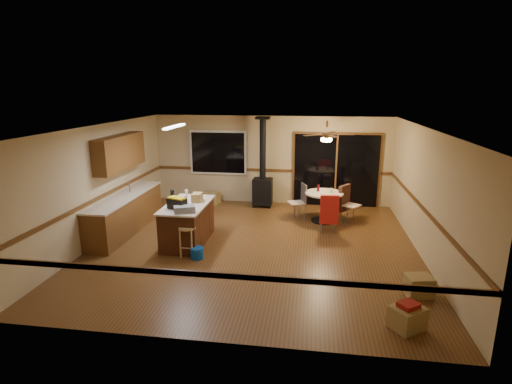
% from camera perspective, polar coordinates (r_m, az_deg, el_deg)
% --- Properties ---
extents(floor, '(7.00, 7.00, 0.00)m').
position_cam_1_polar(floor, '(8.90, -0.28, -7.67)').
color(floor, '#583518').
rests_on(floor, ground).
extents(ceiling, '(7.00, 7.00, 0.00)m').
position_cam_1_polar(ceiling, '(8.27, -0.30, 9.24)').
color(ceiling, silver).
rests_on(ceiling, ground).
extents(wall_back, '(7.00, 0.00, 7.00)m').
position_cam_1_polar(wall_back, '(11.89, 2.19, 4.56)').
color(wall_back, tan).
rests_on(wall_back, ground).
extents(wall_front, '(7.00, 0.00, 7.00)m').
position_cam_1_polar(wall_front, '(5.23, -5.98, -8.85)').
color(wall_front, tan).
rests_on(wall_front, ground).
extents(wall_left, '(0.00, 7.00, 7.00)m').
position_cam_1_polar(wall_left, '(9.63, -21.35, 1.16)').
color(wall_left, tan).
rests_on(wall_left, ground).
extents(wall_right, '(0.00, 7.00, 7.00)m').
position_cam_1_polar(wall_right, '(8.71, 23.13, -0.36)').
color(wall_right, tan).
rests_on(wall_right, ground).
extents(chair_rail, '(7.00, 7.00, 0.08)m').
position_cam_1_polar(chair_rail, '(8.57, -0.28, -1.47)').
color(chair_rail, '#563315').
rests_on(chair_rail, ground).
extents(window, '(1.72, 0.10, 1.32)m').
position_cam_1_polar(window, '(12.08, -5.43, 5.62)').
color(window, black).
rests_on(window, ground).
extents(sliding_door, '(2.52, 0.10, 2.10)m').
position_cam_1_polar(sliding_door, '(11.85, 11.34, 3.01)').
color(sliding_door, black).
rests_on(sliding_door, ground).
extents(lower_cabinets, '(0.60, 3.00, 0.86)m').
position_cam_1_polar(lower_cabinets, '(10.14, -18.06, -3.01)').
color(lower_cabinets, brown).
rests_on(lower_cabinets, ground).
extents(countertop, '(0.64, 3.04, 0.04)m').
position_cam_1_polar(countertop, '(10.02, -18.26, -0.55)').
color(countertop, beige).
rests_on(countertop, lower_cabinets).
extents(upper_cabinets, '(0.35, 2.00, 0.80)m').
position_cam_1_polar(upper_cabinets, '(10.05, -18.87, 5.39)').
color(upper_cabinets, brown).
rests_on(upper_cabinets, ground).
extents(kitchen_island, '(0.88, 1.68, 0.90)m').
position_cam_1_polar(kitchen_island, '(9.07, -9.73, -4.40)').
color(kitchen_island, '#3F1E0F').
rests_on(kitchen_island, ground).
extents(wood_stove, '(0.55, 0.50, 2.52)m').
position_cam_1_polar(wood_stove, '(11.59, 0.95, 1.42)').
color(wood_stove, black).
rests_on(wood_stove, ground).
extents(ceiling_fan, '(0.24, 0.24, 0.55)m').
position_cam_1_polar(ceiling_fan, '(10.12, 10.05, 7.80)').
color(ceiling_fan, brown).
rests_on(ceiling_fan, ceiling).
extents(fluorescent_strip, '(0.10, 1.20, 0.04)m').
position_cam_1_polar(fluorescent_strip, '(9.00, -11.57, 9.13)').
color(fluorescent_strip, white).
rests_on(fluorescent_strip, ceiling).
extents(toolbox_grey, '(0.48, 0.38, 0.13)m').
position_cam_1_polar(toolbox_grey, '(8.34, -10.18, -2.41)').
color(toolbox_grey, slate).
rests_on(toolbox_grey, kitchen_island).
extents(toolbox_black, '(0.45, 0.35, 0.22)m').
position_cam_1_polar(toolbox_black, '(8.59, -11.21, -1.65)').
color(toolbox_black, black).
rests_on(toolbox_black, kitchen_island).
extents(toolbox_yellow_lid, '(0.42, 0.32, 0.03)m').
position_cam_1_polar(toolbox_yellow_lid, '(8.56, -11.25, -0.84)').
color(toolbox_yellow_lid, gold).
rests_on(toolbox_yellow_lid, toolbox_black).
extents(box_on_island, '(0.22, 0.29, 0.19)m').
position_cam_1_polar(box_on_island, '(9.07, -8.42, -0.76)').
color(box_on_island, olive).
rests_on(box_on_island, kitchen_island).
extents(bottle_dark, '(0.11, 0.11, 0.31)m').
position_cam_1_polar(bottle_dark, '(9.00, -11.82, -0.63)').
color(bottle_dark, black).
rests_on(bottle_dark, kitchen_island).
extents(bottle_pink, '(0.09, 0.09, 0.21)m').
position_cam_1_polar(bottle_pink, '(8.81, -9.98, -1.23)').
color(bottle_pink, '#D84C8C').
rests_on(bottle_pink, kitchen_island).
extents(bottle_white, '(0.07, 0.07, 0.18)m').
position_cam_1_polar(bottle_white, '(9.47, -9.91, -0.18)').
color(bottle_white, white).
rests_on(bottle_white, kitchen_island).
extents(bar_stool, '(0.45, 0.45, 0.64)m').
position_cam_1_polar(bar_stool, '(8.38, -9.73, -6.98)').
color(bar_stool, tan).
rests_on(bar_stool, floor).
extents(blue_bucket, '(0.34, 0.34, 0.23)m').
position_cam_1_polar(blue_bucket, '(8.32, -8.42, -8.61)').
color(blue_bucket, '#0C4AAE').
rests_on(blue_bucket, floor).
extents(dining_table, '(0.99, 0.99, 0.78)m').
position_cam_1_polar(dining_table, '(10.45, 9.65, -1.37)').
color(dining_table, black).
rests_on(dining_table, ground).
extents(glass_red, '(0.08, 0.08, 0.17)m').
position_cam_1_polar(glass_red, '(10.46, 8.89, 0.56)').
color(glass_red, '#590C14').
rests_on(glass_red, dining_table).
extents(glass_cream, '(0.07, 0.07, 0.13)m').
position_cam_1_polar(glass_cream, '(10.33, 10.72, 0.18)').
color(glass_cream, beige).
rests_on(glass_cream, dining_table).
extents(chair_left, '(0.52, 0.52, 0.51)m').
position_cam_1_polar(chair_left, '(10.57, 6.39, -0.76)').
color(chair_left, '#C6A893').
rests_on(chair_left, ground).
extents(chair_near, '(0.44, 0.48, 0.70)m').
position_cam_1_polar(chair_near, '(9.59, 10.43, -2.47)').
color(chair_near, '#C6A893').
rests_on(chair_near, ground).
extents(chair_right, '(0.62, 0.61, 0.70)m').
position_cam_1_polar(chair_right, '(10.61, 12.61, -0.92)').
color(chair_right, '#C6A893').
rests_on(chair_right, ground).
extents(box_under_window, '(0.52, 0.46, 0.36)m').
position_cam_1_polar(box_under_window, '(12.06, -6.39, -0.84)').
color(box_under_window, olive).
rests_on(box_under_window, floor).
extents(box_corner_a, '(0.58, 0.56, 0.34)m').
position_cam_1_polar(box_corner_a, '(6.41, 20.79, -16.44)').
color(box_corner_a, olive).
rests_on(box_corner_a, floor).
extents(box_corner_b, '(0.48, 0.43, 0.34)m').
position_cam_1_polar(box_corner_b, '(7.39, 22.23, -12.27)').
color(box_corner_b, olive).
rests_on(box_corner_b, floor).
extents(box_small_red, '(0.35, 0.34, 0.07)m').
position_cam_1_polar(box_small_red, '(6.31, 20.96, -14.84)').
color(box_small_red, maroon).
rests_on(box_small_red, box_corner_a).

